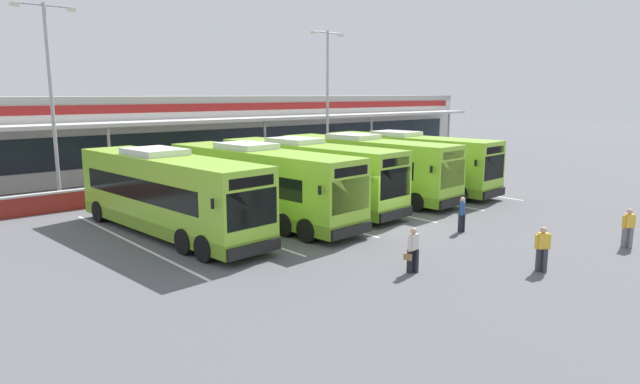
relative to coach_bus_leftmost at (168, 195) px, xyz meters
name	(u,v)px	position (x,y,z in m)	size (l,w,h in m)	color
ground_plane	(401,228)	(8.64, -6.19, -1.79)	(200.00, 200.00, 0.00)	#56565B
terminal_building	(149,133)	(8.64, 20.71, 1.23)	(70.00, 13.00, 6.00)	silver
red_barrier_wall	(232,180)	(8.64, 8.31, -1.23)	(60.00, 0.40, 1.10)	maroon
coach_bus_leftmost	(168,195)	(0.00, 0.00, 0.00)	(3.51, 12.28, 3.78)	#8CC633
coach_bus_left_centre	(259,185)	(4.61, -0.46, 0.00)	(3.51, 12.28, 3.78)	#8CC633
coach_bus_centre	(307,175)	(8.39, 0.36, 0.00)	(3.51, 12.28, 3.78)	#8CC633
coach_bus_right_centre	(365,168)	(12.89, 0.28, 0.00)	(3.51, 12.28, 3.78)	#8CC633
coach_bus_rightmost	(408,163)	(16.85, 0.22, 0.00)	(3.51, 12.28, 3.78)	#8CC633
bay_stripe_far_west	(131,242)	(-1.86, -0.19, -1.78)	(0.14, 13.00, 0.01)	silver
bay_stripe_west	(217,226)	(2.34, -0.19, -1.78)	(0.14, 13.00, 0.01)	silver
bay_stripe_mid_west	(287,214)	(6.54, -0.19, -1.78)	(0.14, 13.00, 0.01)	silver
bay_stripe_centre	(344,203)	(10.74, -0.19, -1.78)	(0.14, 13.00, 0.01)	silver
bay_stripe_mid_east	(392,194)	(14.94, -0.19, -1.78)	(0.14, 13.00, 0.01)	silver
bay_stripe_east	(433,187)	(19.14, -0.19, -1.78)	(0.14, 13.00, 0.01)	silver
pedestrian_with_handbag	(413,249)	(3.89, -10.63, -0.93)	(0.63, 0.30, 1.62)	black
pedestrian_in_dark_coat	(628,227)	(12.94, -14.45, -0.91)	(0.50, 0.42, 1.62)	slate
pedestrian_child	(542,248)	(7.40, -13.58, -0.91)	(0.47, 0.42, 1.62)	#33333D
pedestrian_near_bin	(462,213)	(10.07, -8.50, -0.91)	(0.51, 0.36, 1.62)	black
lamp_post_west	(51,92)	(-1.58, 10.27, 4.50)	(3.24, 0.28, 11.00)	#9E9EA3
lamp_post_centre	(327,93)	(18.65, 9.91, 4.50)	(3.24, 0.28, 11.00)	#9E9EA3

